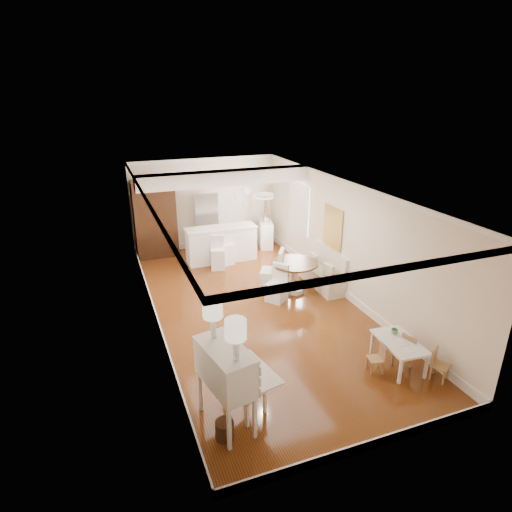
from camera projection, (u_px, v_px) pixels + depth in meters
room at (252, 222)px, 9.47m from camera, size 9.00×9.04×2.82m
secretary_bureau at (226, 387)px, 6.24m from camera, size 1.23×1.25×1.34m
gustavian_armchair at (246, 389)px, 6.51m from camera, size 0.71×0.71×0.91m
wicker_basket at (225, 430)px, 6.16m from camera, size 0.31×0.31×0.28m
kids_table at (398, 353)px, 7.74m from camera, size 0.70×1.08×0.51m
kids_chair_a at (376, 358)px, 7.57m from camera, size 0.31×0.31×0.54m
kids_chair_b at (403, 352)px, 7.69m from camera, size 0.36×0.36×0.61m
kids_chair_c at (440, 365)px, 7.36m from camera, size 0.38×0.38×0.58m
banquette at (322, 268)px, 10.81m from camera, size 0.52×1.60×0.98m
dining_table at (294, 277)px, 10.57m from camera, size 1.52×1.52×0.78m
slip_chair_near at (277, 284)px, 10.08m from camera, size 0.60×0.60×0.89m
slip_chair_far at (272, 270)px, 10.57m from camera, size 0.72×0.72×1.08m
breakfast_counter at (221, 244)px, 12.45m from camera, size 2.05×0.65×1.03m
bar_stool_left at (218, 253)px, 11.88m from camera, size 0.45×0.45×0.94m
bar_stool_right at (225, 248)px, 12.20m from camera, size 0.48×0.48×0.99m
pantry_cabinet at (155, 219)px, 12.60m from camera, size 1.20×0.60×2.30m
fridge at (218, 221)px, 13.29m from camera, size 0.75×0.65×1.80m
sideboard at (265, 234)px, 13.62m from camera, size 0.61×0.95×0.84m
pencil_cup at (394, 331)px, 7.87m from camera, size 0.12×0.12×0.10m
branch_vase at (266, 219)px, 13.42m from camera, size 0.19×0.19×0.18m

